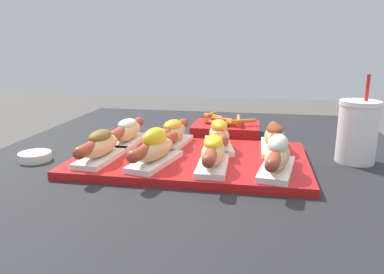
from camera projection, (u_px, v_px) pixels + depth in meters
name	position (u px, v px, depth m)	size (l,w,h in m)	color
patio_table	(198.00, 274.00, 1.05)	(1.06, 1.18, 0.72)	#232326
serving_tray	(190.00, 159.00, 0.88)	(0.53, 0.33, 0.02)	red
hot_dog_0	(101.00, 146.00, 0.84)	(0.07, 0.20, 0.07)	white
hot_dog_1	(155.00, 148.00, 0.81)	(0.09, 0.20, 0.08)	white
hot_dog_2	(213.00, 152.00, 0.79)	(0.06, 0.20, 0.07)	white
hot_dog_3	(277.00, 155.00, 0.76)	(0.08, 0.20, 0.08)	white
hot_dog_4	(128.00, 132.00, 0.97)	(0.06, 0.20, 0.07)	white
hot_dog_5	(173.00, 133.00, 0.95)	(0.08, 0.20, 0.07)	white
hot_dog_6	(219.00, 135.00, 0.93)	(0.09, 0.20, 0.07)	white
hot_dog_7	(274.00, 137.00, 0.91)	(0.06, 0.20, 0.06)	white
sauce_bowl	(35.00, 156.00, 0.90)	(0.08, 0.08, 0.02)	white
drink_cup	(357.00, 132.00, 0.87)	(0.09, 0.09, 0.21)	white
fries_basket	(226.00, 129.00, 1.14)	(0.20, 0.15, 0.06)	#B21919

